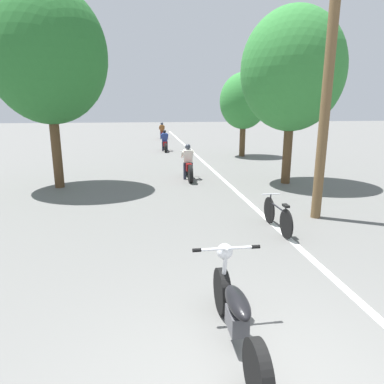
% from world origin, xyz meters
% --- Properties ---
extents(lane_stripe_edge, '(0.14, 48.00, 0.01)m').
position_xyz_m(lane_stripe_edge, '(1.97, 12.93, 0.00)').
color(lane_stripe_edge, white).
rests_on(lane_stripe_edge, ground).
extents(utility_pole, '(1.10, 0.24, 6.94)m').
position_xyz_m(utility_pole, '(3.25, 5.39, 3.56)').
color(utility_pole, brown).
rests_on(utility_pole, ground).
extents(roadside_tree_right_near, '(3.60, 3.24, 6.04)m').
position_xyz_m(roadside_tree_right_near, '(4.11, 9.34, 3.96)').
color(roadside_tree_right_near, '#513A23').
rests_on(roadside_tree_right_near, ground).
extents(roadside_tree_right_far, '(2.66, 2.39, 4.58)m').
position_xyz_m(roadside_tree_right_far, '(4.50, 16.40, 3.03)').
color(roadside_tree_right_far, '#513A23').
rests_on(roadside_tree_right_far, ground).
extents(roadside_tree_left, '(3.82, 3.44, 6.57)m').
position_xyz_m(roadside_tree_left, '(-4.02, 9.83, 4.35)').
color(roadside_tree_left, '#513A23').
rests_on(roadside_tree_left, ground).
extents(motorcycle_foreground, '(0.88, 2.12, 1.04)m').
position_xyz_m(motorcycle_foreground, '(-0.07, 0.98, 0.43)').
color(motorcycle_foreground, black).
rests_on(motorcycle_foreground, ground).
extents(motorcycle_rider_lead, '(0.50, 2.07, 1.37)m').
position_xyz_m(motorcycle_rider_lead, '(0.63, 10.56, 0.52)').
color(motorcycle_rider_lead, black).
rests_on(motorcycle_rider_lead, ground).
extents(motorcycle_rider_mid, '(0.50, 1.97, 1.33)m').
position_xyz_m(motorcycle_rider_mid, '(0.30, 19.36, 0.50)').
color(motorcycle_rider_mid, black).
rests_on(motorcycle_rider_mid, ground).
extents(motorcycle_rider_far, '(0.50, 1.98, 1.44)m').
position_xyz_m(motorcycle_rider_far, '(0.61, 27.57, 0.55)').
color(motorcycle_rider_far, black).
rests_on(motorcycle_rider_far, ground).
extents(bicycle_parked, '(0.44, 1.66, 0.75)m').
position_xyz_m(bicycle_parked, '(1.91, 4.64, 0.35)').
color(bicycle_parked, black).
rests_on(bicycle_parked, ground).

